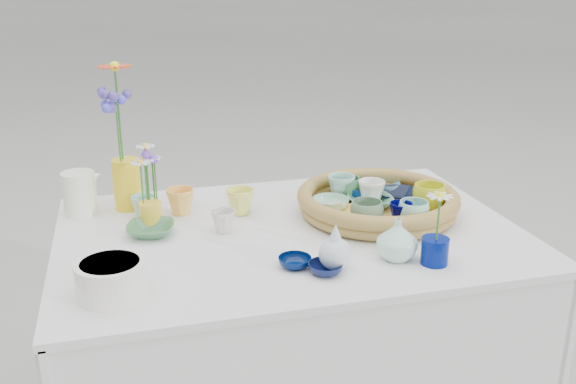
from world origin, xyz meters
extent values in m
imported|color=navy|center=(0.27, 0.16, 0.80)|extent=(0.17, 0.17, 0.04)
imported|color=black|center=(0.37, 0.11, 0.80)|extent=(0.15, 0.15, 0.03)
imported|color=#C8CD1D|center=(0.42, 0.01, 0.82)|extent=(0.12, 0.12, 0.08)
imported|color=#609D80|center=(0.27, 0.07, 0.80)|extent=(0.13, 0.13, 0.03)
imported|color=slate|center=(0.20, -0.07, 0.82)|extent=(0.12, 0.12, 0.07)
imported|color=#9CCFB5|center=(0.15, 0.08, 0.80)|extent=(0.13, 0.13, 0.03)
imported|color=#9CD6CB|center=(0.20, 0.15, 0.82)|extent=(0.09, 0.09, 0.08)
imported|color=white|center=(0.28, 0.09, 0.82)|extent=(0.10, 0.10, 0.07)
imported|color=#79B6D7|center=(0.37, 0.19, 0.80)|extent=(0.10, 0.10, 0.03)
imported|color=#00004D|center=(0.30, -0.07, 0.81)|extent=(0.08, 0.08, 0.06)
imported|color=#FFCF6B|center=(0.16, 0.02, 0.80)|extent=(0.11, 0.11, 0.03)
imported|color=#A0E8CF|center=(0.33, -0.09, 0.82)|extent=(0.10, 0.10, 0.07)
imported|color=#4D9A5D|center=(0.22, 0.15, 0.82)|extent=(0.10, 0.10, 0.07)
imported|color=#FFB950|center=(-0.28, 0.21, 0.80)|extent=(0.10, 0.10, 0.08)
imported|color=#F1ED60|center=(-0.11, 0.16, 0.80)|extent=(0.10, 0.10, 0.08)
imported|color=#3F794D|center=(-0.37, 0.06, 0.78)|extent=(0.15, 0.15, 0.03)
imported|color=beige|center=(-0.18, 0.04, 0.80)|extent=(0.07, 0.07, 0.06)
imported|color=#011346|center=(-0.05, -0.23, 0.78)|extent=(0.10, 0.10, 0.03)
imported|color=#9ECCC1|center=(-0.39, 0.21, 0.80)|extent=(0.07, 0.07, 0.06)
imported|color=#0D1541|center=(0.01, -0.28, 0.78)|extent=(0.11, 0.11, 0.03)
imported|color=#B5E8D6|center=(0.21, -0.25, 0.82)|extent=(0.11, 0.11, 0.11)
cylinder|color=#00116A|center=(0.29, -0.30, 0.80)|extent=(0.09, 0.09, 0.07)
cylinder|color=yellow|center=(-0.43, 0.29, 0.84)|extent=(0.08, 0.08, 0.15)
cylinder|color=yellow|center=(-0.37, 0.14, 0.80)|extent=(0.08, 0.08, 0.07)
camera|label=1|loc=(-0.43, -1.59, 1.45)|focal=40.00mm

